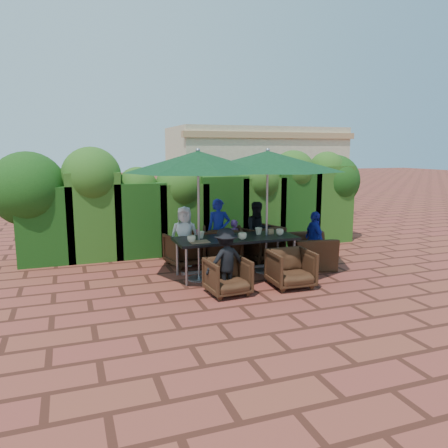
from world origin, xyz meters
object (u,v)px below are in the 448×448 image
object	(u,v)px
chair_far_right	(260,241)
chair_far_mid	(222,243)
umbrella_left	(198,162)
chair_near_left	(228,275)
chair_far_left	(185,248)
chair_end_right	(310,246)
umbrella_right	(268,161)
chair_near_right	(291,267)
dining_table	(236,241)

from	to	relation	value
chair_far_right	chair_far_mid	bearing A→B (deg)	-20.61
umbrella_left	chair_near_left	world-z (taller)	umbrella_left
chair_far_left	chair_end_right	world-z (taller)	chair_end_right
umbrella_right	chair_far_right	bearing A→B (deg)	72.82
umbrella_right	chair_end_right	bearing A→B (deg)	1.55
chair_near_right	chair_end_right	size ratio (longest dim) A/B	0.73
umbrella_left	chair_end_right	xyz separation A→B (m)	(2.45, 0.09, -1.77)
chair_near_right	chair_far_left	bearing A→B (deg)	126.05
chair_far_left	chair_near_left	distance (m)	2.09
dining_table	chair_end_right	world-z (taller)	chair_end_right
chair_near_left	dining_table	bearing A→B (deg)	57.40
chair_near_left	chair_far_right	bearing A→B (deg)	48.38
chair_far_right	dining_table	bearing A→B (deg)	24.95
chair_far_right	chair_end_right	bearing A→B (deg)	108.54
chair_near_right	chair_end_right	world-z (taller)	chair_end_right
chair_far_mid	chair_end_right	distance (m)	1.86
umbrella_right	chair_end_right	distance (m)	2.04
dining_table	chair_far_right	distance (m)	1.36
chair_far_right	chair_near_right	size ratio (longest dim) A/B	1.13
chair_far_right	chair_far_left	bearing A→B (deg)	-22.69
umbrella_right	chair_far_mid	bearing A→B (deg)	121.83
chair_far_mid	chair_near_left	world-z (taller)	chair_far_mid
chair_far_mid	umbrella_left	bearing A→B (deg)	67.83
dining_table	umbrella_right	world-z (taller)	umbrella_right
umbrella_left	chair_far_left	distance (m)	2.13
chair_far_mid	chair_end_right	world-z (taller)	chair_end_right
chair_far_left	chair_far_mid	size ratio (longest dim) A/B	0.88
umbrella_right	chair_far_left	xyz separation A→B (m)	(-1.40, 1.02, -1.83)
chair_near_right	chair_far_right	bearing A→B (deg)	83.61
chair_far_mid	chair_far_left	bearing A→B (deg)	12.02
dining_table	chair_far_right	bearing A→B (deg)	44.96
chair_near_right	umbrella_right	bearing A→B (deg)	91.76
chair_near_right	chair_end_right	distance (m)	1.49
dining_table	umbrella_right	size ratio (longest dim) A/B	0.80
chair_far_right	chair_near_left	distance (m)	2.51
chair_far_mid	chair_near_right	xyz separation A→B (m)	(0.59, -2.00, -0.06)
chair_near_left	umbrella_right	bearing A→B (deg)	36.41
umbrella_right	chair_far_mid	size ratio (longest dim) A/B	3.45
chair_far_right	chair_near_left	world-z (taller)	chair_far_right
dining_table	umbrella_right	xyz separation A→B (m)	(0.65, -0.00, 1.54)
umbrella_right	chair_far_left	world-z (taller)	umbrella_right
umbrella_left	chair_far_right	world-z (taller)	umbrella_left
dining_table	umbrella_left	world-z (taller)	umbrella_left
dining_table	umbrella_right	bearing A→B (deg)	-0.33
dining_table	chair_far_left	bearing A→B (deg)	126.33
umbrella_left	umbrella_right	bearing A→B (deg)	2.71
chair_far_mid	umbrella_right	bearing A→B (deg)	138.80
chair_near_left	chair_end_right	xyz separation A→B (m)	(2.24, 1.09, 0.10)
umbrella_left	chair_near_right	bearing A→B (deg)	-34.72
umbrella_right	chair_far_mid	world-z (taller)	umbrella_right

